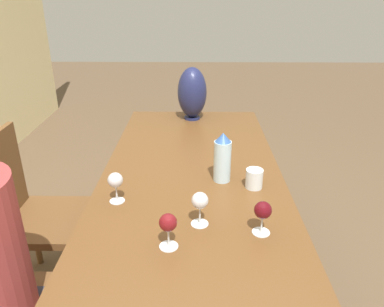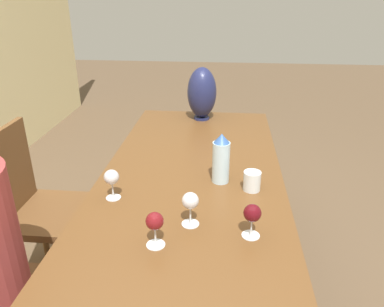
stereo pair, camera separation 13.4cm
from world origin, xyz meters
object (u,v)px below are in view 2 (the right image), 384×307
at_px(water_tumbler, 252,181).
at_px(wine_glass_0, 252,214).
at_px(water_bottle, 221,159).
at_px(wine_glass_3, 155,222).
at_px(chair_far, 39,205).
at_px(vase, 202,93).
at_px(wine_glass_2, 190,202).
at_px(wine_glass_1, 112,178).

height_order(water_tumbler, wine_glass_0, wine_glass_0).
xyz_separation_m(water_bottle, wine_glass_3, (-0.50, 0.22, -0.02)).
bearing_deg(wine_glass_0, water_tumbler, -3.26).
distance_m(wine_glass_0, chair_far, 1.23).
distance_m(vase, wine_glass_0, 1.34).
bearing_deg(water_tumbler, water_bottle, 64.50).
height_order(vase, wine_glass_2, vase).
height_order(water_bottle, water_tumbler, water_bottle).
height_order(water_bottle, wine_glass_2, water_bottle).
distance_m(water_bottle, water_tumbler, 0.17).
distance_m(water_tumbler, wine_glass_1, 0.62).
distance_m(vase, chair_far, 1.23).
relative_size(water_tumbler, wine_glass_3, 0.66).
bearing_deg(chair_far, wine_glass_1, -117.45).
xyz_separation_m(vase, wine_glass_2, (-1.26, -0.05, -0.08)).
bearing_deg(chair_far, wine_glass_0, -113.75).
distance_m(water_bottle, wine_glass_1, 0.50).
height_order(wine_glass_0, wine_glass_3, wine_glass_3).
distance_m(water_tumbler, wine_glass_3, 0.56).
height_order(wine_glass_1, chair_far, chair_far).
distance_m(vase, wine_glass_3, 1.40).
bearing_deg(vase, wine_glass_2, -177.90).
bearing_deg(water_tumbler, wine_glass_2, 139.78).
height_order(wine_glass_2, chair_far, chair_far).
height_order(vase, wine_glass_3, vase).
bearing_deg(vase, chair_far, 135.62).
relative_size(wine_glass_0, wine_glass_3, 0.98).
distance_m(wine_glass_1, chair_far, 0.66).
distance_m(water_bottle, wine_glass_0, 0.43).
relative_size(wine_glass_3, chair_far, 0.15).
xyz_separation_m(wine_glass_0, wine_glass_2, (0.05, 0.23, 0.01)).
height_order(wine_glass_2, wine_glass_3, wine_glass_2).
relative_size(wine_glass_0, wine_glass_2, 0.95).
bearing_deg(wine_glass_1, chair_far, 62.55).
height_order(water_bottle, wine_glass_3, water_bottle).
bearing_deg(water_tumbler, wine_glass_1, 102.24).
bearing_deg(chair_far, vase, -44.38).
bearing_deg(chair_far, water_bottle, -93.84).
distance_m(wine_glass_0, wine_glass_1, 0.62).
distance_m(water_bottle, chair_far, 1.03).
bearing_deg(water_bottle, wine_glass_2, 163.66).
relative_size(water_bottle, wine_glass_3, 1.79).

